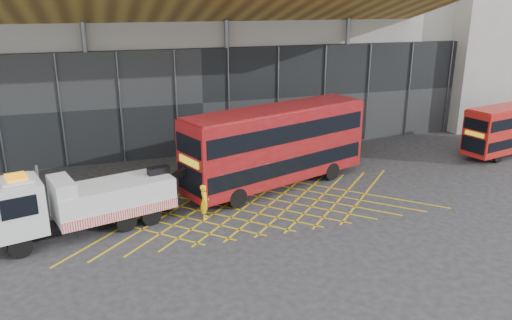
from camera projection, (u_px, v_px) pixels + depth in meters
name	position (u px, v px, depth m)	size (l,w,h in m)	color
ground_plane	(213.00, 214.00, 27.90)	(120.00, 120.00, 0.00)	#242426
road_markings	(254.00, 208.00, 28.61)	(21.56, 7.16, 0.01)	gold
construction_building	(182.00, 30.00, 42.34)	(55.00, 23.97, 18.00)	#969590
east_building	(491.00, 15.00, 48.77)	(15.00, 12.00, 20.00)	gray
recovery_truck	(79.00, 202.00, 25.12)	(10.56, 4.75, 3.69)	black
bus_towed	(276.00, 144.00, 31.16)	(12.81, 6.92, 5.12)	maroon
worker	(205.00, 202.00, 27.06)	(0.71, 0.47, 1.95)	yellow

